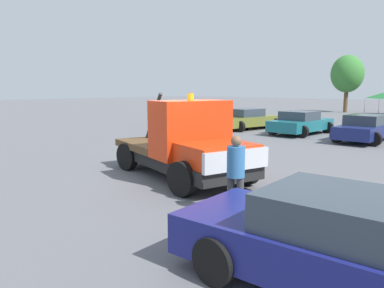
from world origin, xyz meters
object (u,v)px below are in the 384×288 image
parked_car_navy (366,128)px  foreground_car (368,252)px  tow_truck (186,146)px  parked_car_olive (247,119)px  parked_car_teal (301,123)px  person_near_truck (236,170)px  tree_center (347,74)px  parked_car_orange (196,116)px

parked_car_navy → foreground_car: bearing=-162.7°
tow_truck → parked_car_olive: bearing=132.6°
foreground_car → parked_car_teal: same height
tow_truck → parked_car_teal: bearing=117.2°
tow_truck → person_near_truck: size_ratio=3.38×
parked_car_navy → tree_center: tree_center is taller
parked_car_olive → parked_car_navy: bearing=-85.1°
parked_car_teal → tree_center: bearing=16.5°
parked_car_olive → parked_car_teal: 3.79m
tow_truck → tree_center: 34.83m
tow_truck → parked_car_teal: size_ratio=1.29×
parked_car_orange → parked_car_olive: (4.05, 0.65, 0.00)m
parked_car_olive → parked_car_teal: (3.79, 0.06, -0.00)m
foreground_car → person_near_truck: size_ratio=3.17×
parked_car_orange → parked_car_navy: (11.60, 0.49, 0.00)m
tow_truck → parked_car_navy: bearing=99.7°
tow_truck → parked_car_orange: tow_truck is taller
parked_car_olive → tree_center: 21.70m
person_near_truck → tree_center: bearing=-2.8°
parked_car_teal → tree_center: size_ratio=0.72×
parked_car_orange → tree_center: (1.20, 21.88, 3.48)m
person_near_truck → tow_truck: bearing=41.5°
parked_car_olive → tree_center: bearing=13.8°
tow_truck → foreground_car: tow_truck is taller
tow_truck → parked_car_teal: (-3.18, 12.11, -0.32)m
person_near_truck → parked_car_olive: (-9.98, 13.48, -0.33)m
parked_car_orange → tree_center: bearing=4.5°
foreground_car → parked_car_teal: (-9.40, 14.88, -0.00)m
person_near_truck → tree_center: (-12.82, 34.71, 3.15)m
parked_car_orange → parked_car_olive: same height
foreground_car → parked_car_navy: bearing=104.4°
parked_car_olive → tow_truck: bearing=-143.8°
tow_truck → person_near_truck: (3.02, -1.43, 0.01)m
person_near_truck → parked_car_olive: 16.78m
parked_car_teal → tree_center: (-6.63, 21.17, 3.48)m
parked_car_navy → parked_car_teal: bearing=82.9°
tow_truck → tree_center: size_ratio=0.93×
foreground_car → parked_car_olive: bearing=125.0°
tow_truck → parked_car_navy: size_ratio=1.17×
parked_car_orange → parked_car_teal: (7.83, 0.71, 0.00)m
foreground_car → person_near_truck: 3.49m
foreground_car → tow_truck: bearing=149.4°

